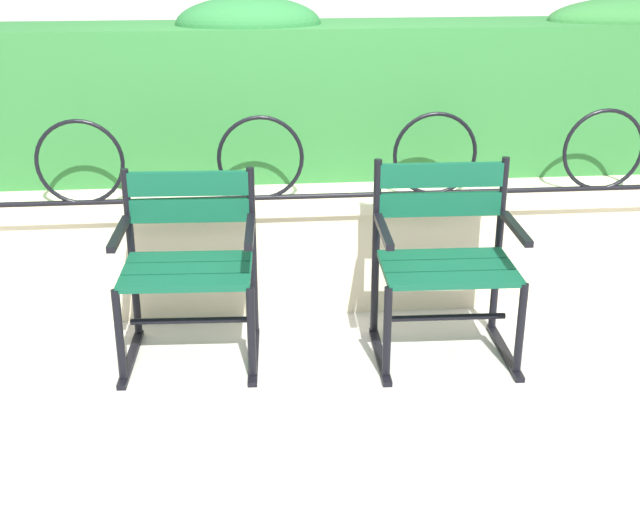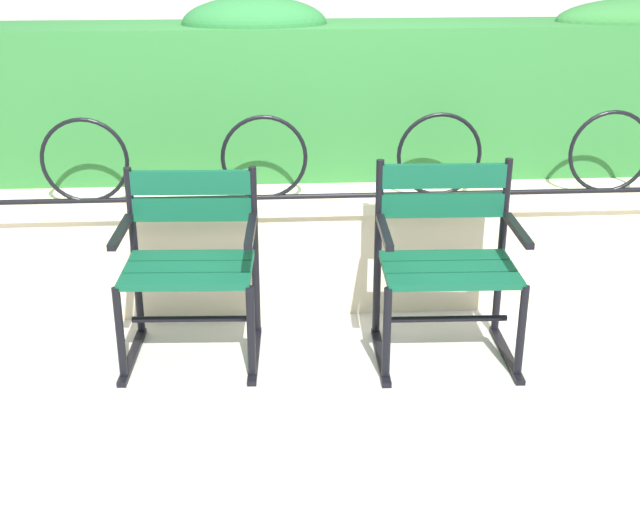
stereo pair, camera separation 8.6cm
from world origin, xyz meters
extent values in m
plane|color=#BCB7AD|center=(0.00, 0.00, 0.00)|extent=(60.00, 60.00, 0.00)
cube|color=beige|center=(0.00, 0.82, 0.27)|extent=(7.05, 0.35, 0.54)
cube|color=beige|center=(0.00, 0.82, 0.56)|extent=(7.05, 0.41, 0.05)
cylinder|color=black|center=(0.00, 0.74, 0.60)|extent=(6.51, 0.02, 0.02)
torus|color=black|center=(-1.08, 0.74, 0.80)|extent=(0.42, 0.02, 0.42)
torus|color=black|center=(-0.23, 0.74, 0.80)|extent=(0.42, 0.02, 0.42)
torus|color=black|center=(0.63, 0.74, 0.80)|extent=(0.42, 0.02, 0.42)
torus|color=black|center=(1.48, 0.74, 0.80)|extent=(0.42, 0.02, 0.42)
cube|color=#2D7033|center=(0.00, 1.23, 0.98)|extent=(6.91, 0.48, 0.78)
ellipsoid|color=#276932|center=(-0.26, 1.23, 1.37)|extent=(0.74, 0.43, 0.28)
cube|color=#0F4C33|center=(-0.58, 0.09, 0.44)|extent=(0.56, 0.15, 0.03)
cube|color=#0F4C33|center=(-0.57, 0.22, 0.44)|extent=(0.56, 0.15, 0.03)
cube|color=#0F4C33|center=(-0.56, 0.36, 0.44)|extent=(0.56, 0.15, 0.03)
cube|color=#0F4C33|center=(-0.56, 0.46, 0.76)|extent=(0.56, 0.05, 0.11)
cube|color=#0F4C33|center=(-0.56, 0.46, 0.64)|extent=(0.56, 0.05, 0.11)
cylinder|color=black|center=(-0.28, 0.45, 0.42)|extent=(0.04, 0.04, 0.84)
cylinder|color=black|center=(-0.30, 0.02, 0.22)|extent=(0.04, 0.04, 0.44)
cube|color=black|center=(-0.29, 0.21, 0.01)|extent=(0.06, 0.52, 0.02)
cube|color=black|center=(-0.29, 0.21, 0.62)|extent=(0.05, 0.40, 0.03)
cylinder|color=black|center=(-0.84, 0.48, 0.42)|extent=(0.04, 0.04, 0.84)
cylinder|color=black|center=(-0.86, 0.05, 0.22)|extent=(0.04, 0.04, 0.44)
cube|color=black|center=(-0.85, 0.24, 0.01)|extent=(0.06, 0.52, 0.02)
cube|color=black|center=(-0.85, 0.24, 0.62)|extent=(0.05, 0.40, 0.03)
cylinder|color=black|center=(-0.57, 0.22, 0.20)|extent=(0.53, 0.05, 0.03)
cube|color=#0F4C33|center=(0.57, 0.02, 0.44)|extent=(0.58, 0.14, 0.03)
cube|color=#0F4C33|center=(0.57, 0.15, 0.44)|extent=(0.58, 0.14, 0.03)
cube|color=#0F4C33|center=(0.58, 0.29, 0.44)|extent=(0.58, 0.14, 0.03)
cube|color=#0F4C33|center=(0.58, 0.39, 0.80)|extent=(0.58, 0.05, 0.11)
cube|color=#0F4C33|center=(0.58, 0.39, 0.66)|extent=(0.58, 0.05, 0.11)
cylinder|color=black|center=(0.87, 0.38, 0.44)|extent=(0.04, 0.04, 0.87)
cylinder|color=black|center=(0.86, -0.05, 0.22)|extent=(0.04, 0.04, 0.44)
cube|color=black|center=(0.86, 0.14, 0.01)|extent=(0.05, 0.52, 0.02)
cube|color=black|center=(0.86, 0.14, 0.62)|extent=(0.05, 0.40, 0.03)
cylinder|color=black|center=(0.29, 0.40, 0.44)|extent=(0.04, 0.04, 0.87)
cylinder|color=black|center=(0.28, -0.03, 0.22)|extent=(0.04, 0.04, 0.44)
cube|color=black|center=(0.28, 0.16, 0.01)|extent=(0.05, 0.52, 0.02)
cube|color=black|center=(0.28, 0.16, 0.62)|extent=(0.05, 0.40, 0.03)
cylinder|color=black|center=(0.57, 0.15, 0.20)|extent=(0.55, 0.04, 0.03)
camera|label=1|loc=(-0.30, -3.19, 1.87)|focal=47.06mm
camera|label=2|loc=(-0.21, -3.19, 1.87)|focal=47.06mm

